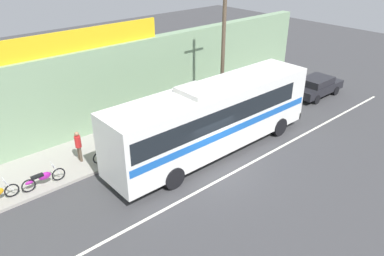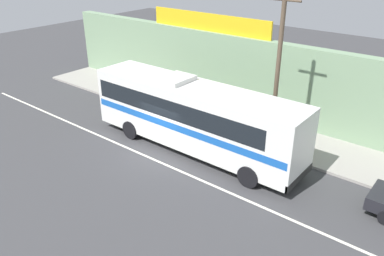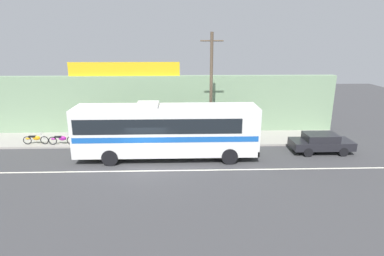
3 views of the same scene
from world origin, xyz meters
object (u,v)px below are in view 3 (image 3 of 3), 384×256
motorcycle_blue (35,139)px  motorcycle_black (61,139)px  intercity_bus (165,129)px  motorcycle_purple (108,138)px  pedestrian_by_curb (94,129)px  utility_pole (211,88)px  parked_car (321,142)px

motorcycle_blue → motorcycle_black: bearing=-4.1°
intercity_bus → motorcycle_purple: (-4.48, 2.64, -1.50)m
intercity_bus → pedestrian_by_curb: size_ratio=7.43×
intercity_bus → utility_pole: 4.68m
parked_car → intercity_bus: bearing=-176.1°
parked_car → motorcycle_black: 18.82m
intercity_bus → utility_pole: bearing=38.6°
parked_car → motorcycle_purple: parked_car is taller
motorcycle_black → motorcycle_blue: (-1.95, 0.14, 0.00)m
intercity_bus → motorcycle_blue: size_ratio=6.32×
motorcycle_blue → parked_car: bearing=-5.4°
parked_car → motorcycle_blue: parked_car is taller
parked_car → motorcycle_black: bearing=174.4°
utility_pole → motorcycle_blue: 13.57m
intercity_bus → pedestrian_by_curb: (-5.69, 3.47, -1.00)m
intercity_bus → motorcycle_black: bearing=162.0°
motorcycle_purple → motorcycle_blue: bearing=179.4°
parked_car → motorcycle_blue: 20.78m
intercity_bus → pedestrian_by_curb: bearing=148.6°
utility_pole → pedestrian_by_curb: (-8.90, 0.90, -3.24)m
utility_pole → pedestrian_by_curb: bearing=174.2°
intercity_bus → motorcycle_black: size_ratio=6.05×
utility_pole → motorcycle_black: (-11.09, -0.01, -3.74)m
motorcycle_black → motorcycle_blue: size_ratio=1.05×
parked_car → pedestrian_by_curb: pedestrian_by_curb is taller
pedestrian_by_curb → motorcycle_blue: bearing=-169.5°
motorcycle_purple → motorcycle_black: same height
intercity_bus → motorcycle_black: 8.42m
motorcycle_purple → motorcycle_black: bearing=-178.6°
parked_car → motorcycle_purple: size_ratio=2.16×
motorcycle_black → pedestrian_by_curb: bearing=22.6°
intercity_bus → parked_car: 10.96m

